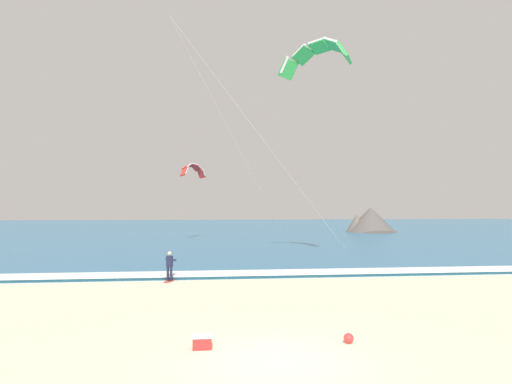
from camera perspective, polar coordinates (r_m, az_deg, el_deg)
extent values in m
plane|color=beige|center=(13.46, 2.41, -20.10)|extent=(200.00, 200.00, 0.00)
cube|color=teal|center=(87.07, -5.32, -4.58)|extent=(200.00, 120.00, 0.20)
cube|color=white|center=(28.31, -2.55, -9.98)|extent=(200.00, 2.33, 0.04)
ellipsoid|color=#E04C38|center=(27.07, -10.67, -10.74)|extent=(0.83, 1.47, 0.05)
cube|color=black|center=(27.30, -10.63, -10.57)|extent=(0.17, 0.10, 0.04)
cube|color=black|center=(26.83, -10.70, -10.73)|extent=(0.17, 0.10, 0.04)
cylinder|color=#191E38|center=(27.05, -10.86, -9.90)|extent=(0.14, 0.14, 0.84)
cylinder|color=#191E38|center=(26.98, -10.46, -9.93)|extent=(0.14, 0.14, 0.84)
cube|color=#191E38|center=(26.92, -10.65, -8.40)|extent=(0.38, 0.29, 0.60)
sphere|color=beige|center=(26.87, -10.65, -7.47)|extent=(0.22, 0.22, 0.22)
cylinder|color=#191E38|center=(27.13, -10.89, -8.24)|extent=(0.23, 0.51, 0.22)
cylinder|color=#191E38|center=(27.00, -10.17, -8.28)|extent=(0.23, 0.51, 0.22)
cylinder|color=black|center=(27.27, -10.37, -8.21)|extent=(0.54, 0.19, 0.04)
cube|color=#3F3F42|center=(27.06, -10.57, -8.83)|extent=(0.14, 0.11, 0.10)
cube|color=green|center=(35.57, 10.85, 16.56)|extent=(1.29, 1.76, 1.63)
cube|color=white|center=(35.30, 10.38, 17.20)|extent=(0.69, 0.86, 1.28)
cube|color=green|center=(36.91, 9.69, 17.43)|extent=(1.64, 1.93, 1.31)
cube|color=white|center=(36.65, 9.22, 18.05)|extent=(0.95, 1.16, 0.84)
cube|color=green|center=(38.05, 7.88, 17.37)|extent=(1.84, 1.91, 0.70)
cube|color=white|center=(37.80, 7.40, 17.97)|extent=(1.03, 1.28, 0.21)
cube|color=green|center=(38.77, 5.84, 16.46)|extent=(1.84, 1.64, 1.31)
cube|color=white|center=(38.52, 5.36, 17.03)|extent=(0.93, 1.17, 0.84)
cube|color=green|center=(38.92, 4.00, 14.90)|extent=(1.67, 1.16, 1.63)
cube|color=white|center=(38.68, 3.51, 15.45)|extent=(0.68, 0.82, 1.28)
cylinder|color=#B2B2B7|center=(30.17, 1.28, 5.95)|extent=(12.19, 5.15, 14.26)
cylinder|color=#B2B2B7|center=(32.19, -2.19, 5.46)|extent=(8.89, 9.60, 14.26)
cube|color=red|center=(58.67, -6.72, 2.22)|extent=(1.16, 0.89, 1.09)
cube|color=white|center=(58.49, -6.43, 2.39)|extent=(0.46, 0.61, 0.90)
cube|color=red|center=(58.13, -7.36, 2.97)|extent=(1.27, 1.21, 0.83)
cube|color=white|center=(57.95, -7.06, 3.14)|extent=(0.60, 0.86, 0.58)
cube|color=red|center=(57.28, -8.04, 3.30)|extent=(1.30, 1.36, 0.39)
cube|color=white|center=(57.10, -7.74, 3.48)|extent=(0.68, 0.93, 0.13)
cube|color=red|center=(56.30, -8.60, 3.13)|extent=(1.20, 1.36, 0.83)
cube|color=white|center=(56.12, -8.29, 3.31)|extent=(0.63, 0.86, 0.58)
cube|color=red|center=(55.42, -8.91, 2.47)|extent=(1.00, 1.20, 1.09)
cube|color=white|center=(55.23, -8.60, 2.65)|extent=(0.47, 0.63, 0.90)
cone|color=#47423D|center=(75.95, 14.29, -4.21)|extent=(7.72, 7.72, 2.09)
cone|color=#56514C|center=(77.10, 15.25, -4.26)|extent=(5.96, 5.96, 1.86)
cone|color=#665B51|center=(76.25, 12.39, -3.84)|extent=(3.91, 3.91, 3.09)
cone|color=#56514C|center=(76.66, 14.01, -3.41)|extent=(8.33, 8.33, 4.18)
cube|color=red|center=(14.47, -6.68, -18.08)|extent=(0.56, 0.36, 0.34)
cube|color=white|center=(14.41, -6.68, -17.32)|extent=(0.58, 0.38, 0.06)
sphere|color=red|center=(15.19, 11.39, -17.32)|extent=(0.31, 0.31, 0.31)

